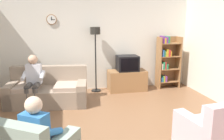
% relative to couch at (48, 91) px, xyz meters
% --- Properties ---
extents(ground_plane, '(12.00, 12.00, 0.00)m').
position_rel_couch_xyz_m(ground_plane, '(1.38, -1.58, -0.31)').
color(ground_plane, brown).
extents(back_wall_assembly, '(6.20, 0.17, 2.70)m').
position_rel_couch_xyz_m(back_wall_assembly, '(1.38, 1.08, 1.04)').
color(back_wall_assembly, silver).
rests_on(back_wall_assembly, ground_plane).
extents(couch, '(1.99, 1.11, 0.90)m').
position_rel_couch_xyz_m(couch, '(0.00, 0.00, 0.00)').
color(couch, gray).
rests_on(couch, ground_plane).
extents(tv_stand, '(1.10, 0.56, 0.60)m').
position_rel_couch_xyz_m(tv_stand, '(2.21, 0.67, -0.01)').
color(tv_stand, olive).
rests_on(tv_stand, ground_plane).
extents(tv, '(0.60, 0.49, 0.44)m').
position_rel_couch_xyz_m(tv, '(2.21, 0.65, 0.50)').
color(tv, black).
rests_on(tv, tv_stand).
extents(bookshelf, '(0.68, 0.36, 1.58)m').
position_rel_couch_xyz_m(bookshelf, '(3.47, 0.74, 0.51)').
color(bookshelf, olive).
rests_on(bookshelf, ground_plane).
extents(floor_lamp, '(0.28, 0.28, 1.85)m').
position_rel_couch_xyz_m(floor_lamp, '(1.30, 0.77, 1.14)').
color(floor_lamp, black).
rests_on(floor_lamp, ground_plane).
extents(armchair_near_bookshelf, '(0.91, 0.98, 0.90)m').
position_rel_couch_xyz_m(armchair_near_bookshelf, '(2.67, -2.65, -0.02)').
color(armchair_near_bookshelf, beige).
rests_on(armchair_near_bookshelf, ground_plane).
extents(person_on_couch, '(0.55, 0.57, 1.24)m').
position_rel_couch_xyz_m(person_on_couch, '(-0.31, -0.11, 0.39)').
color(person_on_couch, silver).
rests_on(person_on_couch, ground_plane).
extents(person_in_left_armchair, '(0.61, 0.64, 1.12)m').
position_rel_couch_xyz_m(person_in_left_armchair, '(0.09, -2.68, 0.29)').
color(person_in_left_armchair, '#3372B2').
rests_on(person_in_left_armchair, ground_plane).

